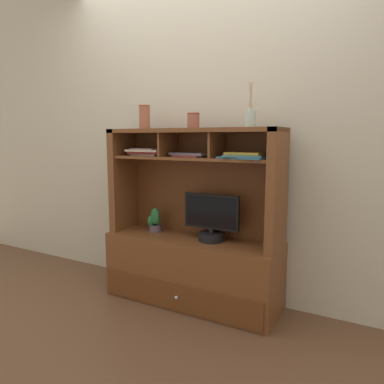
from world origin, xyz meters
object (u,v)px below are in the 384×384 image
(magazine_stack_right, at_px, (148,152))
(ceramic_vase, at_px, (144,117))
(accent_vase, at_px, (193,120))
(potted_orchid, at_px, (155,221))
(magazine_stack_left, at_px, (191,155))
(tv_monitor, at_px, (211,221))
(magazine_stack_centre, at_px, (245,156))
(diffuser_bottle, at_px, (250,119))
(media_console, at_px, (192,251))

(magazine_stack_right, height_order, ceramic_vase, ceramic_vase)
(accent_vase, bearing_deg, potted_orchid, -179.83)
(potted_orchid, xyz_separation_m, accent_vase, (0.35, 0.00, 0.78))
(magazine_stack_left, height_order, accent_vase, accent_vase)
(accent_vase, bearing_deg, tv_monitor, -6.71)
(tv_monitor, height_order, magazine_stack_centre, magazine_stack_centre)
(magazine_stack_centre, xyz_separation_m, diffuser_bottle, (0.01, 0.06, 0.24))
(tv_monitor, relative_size, potted_orchid, 2.18)
(magazine_stack_right, bearing_deg, media_console, 0.28)
(potted_orchid, xyz_separation_m, magazine_stack_centre, (0.78, -0.06, 0.54))
(media_console, height_order, ceramic_vase, ceramic_vase)
(diffuser_bottle, bearing_deg, accent_vase, 179.34)
(potted_orchid, distance_m, accent_vase, 0.86)
(magazine_stack_centre, height_order, accent_vase, accent_vase)
(tv_monitor, bearing_deg, accent_vase, 173.29)
(media_console, relative_size, tv_monitor, 3.13)
(potted_orchid, relative_size, ceramic_vase, 1.05)
(magazine_stack_left, relative_size, ceramic_vase, 1.72)
(media_console, xyz_separation_m, magazine_stack_right, (-0.40, -0.00, 0.74))
(diffuser_bottle, height_order, ceramic_vase, diffuser_bottle)
(potted_orchid, relative_size, magazine_stack_centre, 0.57)
(media_console, bearing_deg, tv_monitor, -1.71)
(magazine_stack_right, bearing_deg, ceramic_vase, 158.57)
(potted_orchid, xyz_separation_m, magazine_stack_left, (0.34, -0.00, 0.54))
(media_console, bearing_deg, magazine_stack_left, 145.71)
(magazine_stack_right, xyz_separation_m, accent_vase, (0.40, 0.02, 0.23))
(magazine_stack_right, distance_m, accent_vase, 0.46)
(magazine_stack_left, bearing_deg, diffuser_bottle, -0.29)
(tv_monitor, bearing_deg, diffuser_bottle, 2.93)
(potted_orchid, relative_size, diffuser_bottle, 0.66)
(diffuser_bottle, height_order, accent_vase, diffuser_bottle)
(ceramic_vase, bearing_deg, magazine_stack_centre, -4.19)
(magazine_stack_centre, bearing_deg, potted_orchid, 175.33)
(magazine_stack_left, bearing_deg, accent_vase, 9.28)
(tv_monitor, xyz_separation_m, magazine_stack_right, (-0.56, 0.00, 0.49))
(tv_monitor, relative_size, magazine_stack_centre, 1.24)
(diffuser_bottle, distance_m, ceramic_vase, 0.87)
(tv_monitor, distance_m, diffuser_bottle, 0.77)
(magazine_stack_left, bearing_deg, magazine_stack_right, -177.99)
(magazine_stack_left, bearing_deg, ceramic_vase, 179.88)
(diffuser_bottle, xyz_separation_m, ceramic_vase, (-0.87, 0.00, 0.04))
(magazine_stack_centre, bearing_deg, accent_vase, 171.32)
(tv_monitor, distance_m, magazine_stack_right, 0.74)
(magazine_stack_left, xyz_separation_m, diffuser_bottle, (0.45, -0.00, 0.25))
(tv_monitor, xyz_separation_m, magazine_stack_left, (-0.18, 0.02, 0.48))
(tv_monitor, distance_m, magazine_stack_centre, 0.55)
(potted_orchid, bearing_deg, accent_vase, 0.17)
(tv_monitor, height_order, magazine_stack_left, magazine_stack_left)
(magazine_stack_left, relative_size, diffuser_bottle, 1.09)
(magazine_stack_left, relative_size, accent_vase, 2.81)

